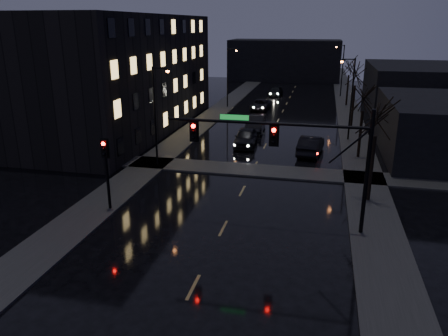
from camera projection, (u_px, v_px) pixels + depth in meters
The scene contains 23 objects.
ground at pixel (179, 315), 17.49m from camera, with size 160.00×160.00×0.00m, color black.
sidewalk_left at pixel (204, 122), 51.65m from camera, with size 3.00×140.00×0.12m, color #2D2D2B.
sidewalk_right at pixel (352, 129), 48.11m from camera, with size 3.00×140.00×0.12m, color #2D2D2B.
sidewalk_cross at pixel (252, 170), 34.60m from camera, with size 40.00×3.00×0.12m, color #2D2D2B.
apartment_block at pixel (119, 74), 46.82m from camera, with size 12.00×30.00×12.00m, color black.
commercial_right_near at pixel (445, 129), 37.55m from camera, with size 10.00×14.00×5.00m, color black.
commercial_right_far at pixel (416, 88), 57.45m from camera, with size 12.00×18.00×6.00m, color black.
far_block at pixel (285, 60), 89.08m from camera, with size 22.00×10.00×8.00m, color black.
signal_mast at pixel (297, 145), 23.49m from camera, with size 11.11×0.41×7.00m.
signal_pole_left at pixel (106, 164), 26.44m from camera, with size 0.35×0.41×4.53m.
tree_near at pixel (378, 107), 26.74m from camera, with size 3.52×3.52×8.08m.
tree_mid_a at pixel (365, 91), 36.13m from camera, with size 3.30×3.30×7.58m.
tree_mid_b at pixel (357, 67), 46.99m from camera, with size 3.74×3.74×8.59m.
tree_far at pixel (350, 62), 60.13m from camera, with size 3.43×3.43×7.88m.
streetlight_l_near at pixel (157, 108), 34.24m from camera, with size 1.53×0.28×8.00m.
streetlight_l_far at pixel (229, 73), 59.24m from camera, with size 1.53×0.28×8.00m.
streetlight_r_mid at pixel (350, 92), 42.19m from camera, with size 1.53×0.28×8.00m.
streetlight_r_far at pixel (341, 66), 68.11m from camera, with size 1.53×0.28×8.00m.
oncoming_car_a at pixel (246, 137), 41.41m from camera, with size 2.00×4.97×1.69m, color black.
oncoming_car_b at pixel (256, 124), 46.93m from camera, with size 1.80×5.17×1.70m, color black.
oncoming_car_c at pixel (260, 105), 58.94m from camera, with size 2.31×5.01×1.39m, color black.
oncoming_car_d at pixel (276, 92), 70.33m from camera, with size 1.88×4.63×1.34m, color black.
lead_car at pixel (311, 145), 38.81m from camera, with size 1.78×5.09×1.68m, color black.
Camera 1 is at (5.00, -13.99, 11.11)m, focal length 35.00 mm.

